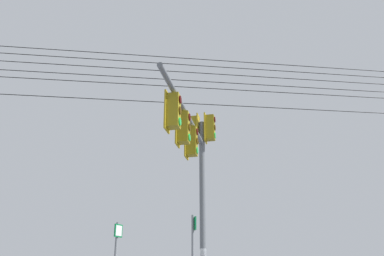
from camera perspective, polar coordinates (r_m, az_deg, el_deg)
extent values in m
cylinder|color=slate|center=(13.03, 1.56, -13.10)|extent=(0.20, 0.20, 6.78)
cylinder|color=slate|center=(11.27, -0.97, 2.28)|extent=(4.23, 3.42, 0.14)
cube|color=olive|center=(13.83, 2.65, 0.03)|extent=(0.42, 0.42, 0.90)
cube|color=#B29319|center=(13.85, 1.96, -0.03)|extent=(0.37, 0.31, 1.04)
cylinder|color=#360503|center=(13.92, 3.30, 1.22)|extent=(0.18, 0.15, 0.20)
cylinder|color=#3C2703|center=(13.81, 3.33, 0.08)|extent=(0.18, 0.15, 0.20)
cylinder|color=green|center=(13.70, 3.35, -1.08)|extent=(0.18, 0.15, 0.20)
cube|color=olive|center=(13.93, 0.21, -0.16)|extent=(0.42, 0.42, 0.90)
cube|color=#B29319|center=(13.90, 0.90, -0.11)|extent=(0.37, 0.31, 1.04)
cylinder|color=#360503|center=(14.07, -0.45, 0.92)|extent=(0.18, 0.15, 0.20)
cylinder|color=#3C2703|center=(13.96, -0.45, -0.21)|extent=(0.18, 0.15, 0.20)
cylinder|color=green|center=(13.85, -0.45, -1.36)|extent=(0.18, 0.15, 0.20)
cube|color=olive|center=(11.90, -0.01, -1.94)|extent=(0.42, 0.42, 0.90)
cube|color=#B29319|center=(11.93, -0.81, -2.00)|extent=(0.37, 0.31, 1.04)
cylinder|color=#360503|center=(11.97, 0.76, -0.53)|extent=(0.17, 0.15, 0.20)
cylinder|color=#3C2703|center=(11.87, 0.76, -1.88)|extent=(0.17, 0.15, 0.20)
cylinder|color=green|center=(11.77, 0.77, -3.25)|extent=(0.17, 0.15, 0.20)
cube|color=olive|center=(10.87, -1.21, 0.06)|extent=(0.42, 0.42, 0.90)
cube|color=#B29319|center=(10.91, -2.08, -0.01)|extent=(0.37, 0.31, 1.04)
cylinder|color=#360503|center=(10.96, -0.36, 1.58)|extent=(0.17, 0.15, 0.20)
cylinder|color=#3C2703|center=(10.84, -0.36, 0.13)|extent=(0.17, 0.15, 0.20)
cylinder|color=green|center=(10.73, -0.37, -1.36)|extent=(0.17, 0.15, 0.20)
cube|color=olive|center=(9.87, -2.66, 2.46)|extent=(0.42, 0.42, 0.90)
cube|color=#B29319|center=(9.91, -3.61, 2.38)|extent=(0.37, 0.31, 1.04)
cylinder|color=#360503|center=(9.96, -1.71, 4.12)|extent=(0.17, 0.15, 0.20)
cylinder|color=#3C2703|center=(9.83, -1.73, 2.55)|extent=(0.17, 0.15, 0.20)
cylinder|color=green|center=(9.71, -1.75, 0.94)|extent=(0.17, 0.15, 0.20)
cube|color=#0C7238|center=(10.55, 0.33, -13.63)|extent=(0.27, 0.07, 0.34)
cube|color=white|center=(10.55, 0.41, -13.64)|extent=(0.21, 0.04, 0.28)
cube|color=#0C7238|center=(10.42, -10.58, -14.36)|extent=(0.16, 0.25, 0.32)
cube|color=white|center=(10.41, -10.52, -14.36)|extent=(0.11, 0.19, 0.26)
cylinder|color=black|center=(14.09, -4.49, 3.74)|extent=(10.21, 30.51, 0.53)
cylinder|color=black|center=(14.39, -4.41, 6.10)|extent=(10.21, 30.51, 0.53)
cylinder|color=black|center=(14.52, -4.38, 7.06)|extent=(10.21, 30.51, 0.53)
cylinder|color=black|center=(14.69, -4.34, 8.24)|extent=(10.21, 30.51, 0.53)
cylinder|color=black|center=(14.85, -4.31, 9.29)|extent=(10.21, 30.51, 0.53)
cylinder|color=black|center=(15.00, -4.27, 10.21)|extent=(10.21, 30.51, 0.53)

